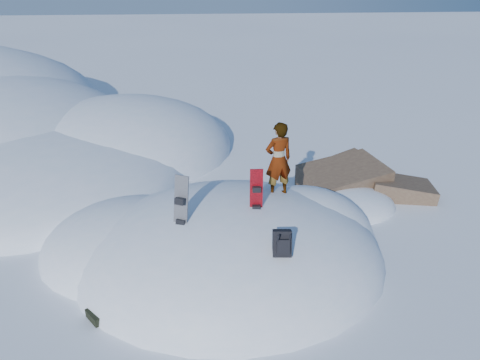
{
  "coord_description": "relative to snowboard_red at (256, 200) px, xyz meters",
  "views": [
    {
      "loc": [
        -0.53,
        -8.97,
        6.16
      ],
      "look_at": [
        0.24,
        0.3,
        1.88
      ],
      "focal_mm": 35.0,
      "sensor_mm": 36.0,
      "label": 1
    }
  ],
  "objects": [
    {
      "name": "ground",
      "position": [
        -0.54,
        0.23,
        -1.64
      ],
      "size": [
        120.0,
        120.0,
        0.0
      ],
      "primitive_type": "plane",
      "color": "white",
      "rests_on": "ground"
    },
    {
      "name": "backpack",
      "position": [
        0.33,
        -1.38,
        -0.22
      ],
      "size": [
        0.38,
        0.47,
        0.59
      ],
      "rotation": [
        0.0,
        0.0,
        -0.09
      ],
      "color": "black",
      "rests_on": "snow_mound"
    },
    {
      "name": "snow_mound",
      "position": [
        -0.71,
        0.47,
        -1.64
      ],
      "size": [
        8.0,
        6.0,
        3.0
      ],
      "color": "white",
      "rests_on": "ground"
    },
    {
      "name": "snowboard_dark",
      "position": [
        -1.58,
        -0.36,
        -0.06
      ],
      "size": [
        0.41,
        0.42,
        1.6
      ],
      "rotation": [
        0.0,
        0.0,
        -0.46
      ],
      "color": "black",
      "rests_on": "snow_mound"
    },
    {
      "name": "gear_pile",
      "position": [
        -3.02,
        -1.4,
        -1.53
      ],
      "size": [
        0.84,
        0.72,
        0.22
      ],
      "rotation": [
        0.0,
        0.0,
        0.65
      ],
      "color": "black",
      "rests_on": "ground"
    },
    {
      "name": "person",
      "position": [
        0.6,
        0.9,
        0.54
      ],
      "size": [
        0.74,
        0.59,
        1.76
      ],
      "primitive_type": "imported",
      "rotation": [
        0.0,
        0.0,
        3.43
      ],
      "color": "slate",
      "rests_on": "snow_mound"
    },
    {
      "name": "rock_outcrop",
      "position": [
        3.18,
        3.24,
        -1.63
      ],
      "size": [
        4.68,
        4.41,
        1.68
      ],
      "color": "brown",
      "rests_on": "ground"
    },
    {
      "name": "snowboard_red",
      "position": [
        0.0,
        0.0,
        0.0
      ],
      "size": [
        0.28,
        0.15,
        1.46
      ],
      "rotation": [
        0.0,
        0.0,
        -0.05
      ],
      "color": "red",
      "rests_on": "snow_mound"
    }
  ]
}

